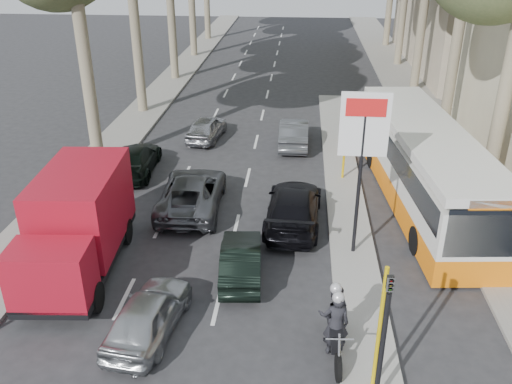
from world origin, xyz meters
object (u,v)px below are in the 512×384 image
silver_hatchback (148,314)px  city_bus (424,164)px  motorcycle (335,321)px  dark_hatchback (241,259)px  red_truck (78,222)px

silver_hatchback → city_bus: bearing=-127.7°
city_bus → motorcycle: 9.66m
silver_hatchback → dark_hatchback: size_ratio=1.04×
dark_hatchback → red_truck: 5.21m
motorcycle → city_bus: bearing=63.0°
city_bus → silver_hatchback: bearing=-140.7°
red_truck → city_bus: red_truck is taller
dark_hatchback → motorcycle: 4.18m
silver_hatchback → dark_hatchback: silver_hatchback is taller
motorcycle → dark_hatchback: bearing=127.6°
silver_hatchback → red_truck: red_truck is taller
dark_hatchback → red_truck: (-5.09, -0.00, 1.09)m
silver_hatchback → red_truck: bearing=-37.3°
dark_hatchback → motorcycle: size_ratio=1.52×
dark_hatchback → city_bus: size_ratio=0.29×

